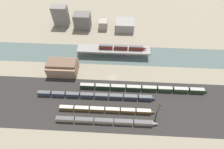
{
  "coord_description": "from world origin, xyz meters",
  "views": [
    {
      "loc": [
        4.44,
        -85.19,
        109.75
      ],
      "look_at": [
        0.0,
        0.69,
        2.95
      ],
      "focal_mm": 28.0,
      "sensor_mm": 36.0,
      "label": 1
    }
  ],
  "objects_px": {
    "train_yard_outer": "(143,88)",
    "train_yard_near": "(106,121)",
    "train_yard_mid": "(107,110)",
    "train_on_bridge": "(122,48)",
    "signal_tower": "(158,109)",
    "warehouse_building": "(63,67)",
    "train_yard_far": "(96,96)"
  },
  "relations": [
    {
      "from": "warehouse_building",
      "to": "signal_tower",
      "type": "height_order",
      "value": "signal_tower"
    },
    {
      "from": "train_on_bridge",
      "to": "signal_tower",
      "type": "height_order",
      "value": "signal_tower"
    },
    {
      "from": "train_on_bridge",
      "to": "warehouse_building",
      "type": "height_order",
      "value": "warehouse_building"
    },
    {
      "from": "train_yard_near",
      "to": "signal_tower",
      "type": "height_order",
      "value": "signal_tower"
    },
    {
      "from": "train_yard_far",
      "to": "warehouse_building",
      "type": "distance_m",
      "value": 37.06
    },
    {
      "from": "train_yard_mid",
      "to": "warehouse_building",
      "type": "distance_m",
      "value": 50.46
    },
    {
      "from": "train_on_bridge",
      "to": "warehouse_building",
      "type": "distance_m",
      "value": 51.67
    },
    {
      "from": "train_yard_outer",
      "to": "signal_tower",
      "type": "distance_m",
      "value": 21.73
    },
    {
      "from": "train_on_bridge",
      "to": "train_yard_outer",
      "type": "bearing_deg",
      "value": -65.44
    },
    {
      "from": "train_yard_far",
      "to": "warehouse_building",
      "type": "relative_size",
      "value": 3.72
    },
    {
      "from": "warehouse_building",
      "to": "train_yard_near",
      "type": "bearing_deg",
      "value": -48.05
    },
    {
      "from": "train_yard_near",
      "to": "train_yard_outer",
      "type": "relative_size",
      "value": 0.71
    },
    {
      "from": "train_on_bridge",
      "to": "signal_tower",
      "type": "bearing_deg",
      "value": -66.15
    },
    {
      "from": "train_yard_mid",
      "to": "train_on_bridge",
      "type": "bearing_deg",
      "value": 80.07
    },
    {
      "from": "train_on_bridge",
      "to": "train_yard_near",
      "type": "xyz_separation_m",
      "value": [
        -9.27,
        -63.08,
        -7.43
      ]
    },
    {
      "from": "train_yard_near",
      "to": "train_yard_mid",
      "type": "bearing_deg",
      "value": 92.16
    },
    {
      "from": "train_yard_near",
      "to": "warehouse_building",
      "type": "height_order",
      "value": "warehouse_building"
    },
    {
      "from": "train_yard_mid",
      "to": "train_yard_far",
      "type": "distance_m",
      "value": 13.68
    },
    {
      "from": "signal_tower",
      "to": "train_yard_near",
      "type": "bearing_deg",
      "value": -167.19
    },
    {
      "from": "warehouse_building",
      "to": "signal_tower",
      "type": "xyz_separation_m",
      "value": [
        71.5,
        -34.31,
        1.43
      ]
    },
    {
      "from": "train_yard_mid",
      "to": "train_yard_outer",
      "type": "height_order",
      "value": "train_yard_outer"
    },
    {
      "from": "train_yard_far",
      "to": "train_yard_outer",
      "type": "bearing_deg",
      "value": 13.39
    },
    {
      "from": "train_yard_outer",
      "to": "warehouse_building",
      "type": "distance_m",
      "value": 65.17
    },
    {
      "from": "train_yard_outer",
      "to": "warehouse_building",
      "type": "height_order",
      "value": "warehouse_building"
    },
    {
      "from": "train_on_bridge",
      "to": "train_yard_mid",
      "type": "relative_size",
      "value": 0.62
    },
    {
      "from": "train_yard_near",
      "to": "signal_tower",
      "type": "distance_m",
      "value": 34.98
    },
    {
      "from": "train_yard_outer",
      "to": "train_yard_near",
      "type": "bearing_deg",
      "value": -133.27
    },
    {
      "from": "train_yard_near",
      "to": "train_yard_mid",
      "type": "height_order",
      "value": "train_yard_near"
    },
    {
      "from": "train_yard_near",
      "to": "train_yard_far",
      "type": "bearing_deg",
      "value": 114.91
    },
    {
      "from": "train_on_bridge",
      "to": "train_yard_near",
      "type": "distance_m",
      "value": 64.19
    },
    {
      "from": "train_yard_outer",
      "to": "train_on_bridge",
      "type": "bearing_deg",
      "value": 114.56
    },
    {
      "from": "train_yard_mid",
      "to": "signal_tower",
      "type": "bearing_deg",
      "value": -1.12
    }
  ]
}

